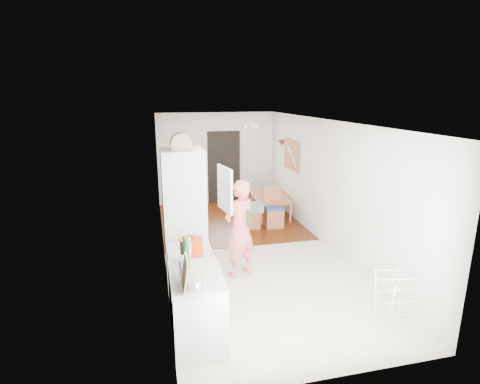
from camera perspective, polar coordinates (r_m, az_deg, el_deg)
name	(u,v)px	position (r m, az deg, el deg)	size (l,w,h in m)	color
room_shell	(249,189)	(7.01, 1.31, 0.48)	(3.20, 7.00, 2.50)	silver
floor	(248,251)	(7.41, 1.25, -8.92)	(3.20, 7.00, 0.01)	beige
wood_floor_overlay	(229,220)	(9.09, -1.68, -4.34)	(3.20, 3.30, 0.01)	#531A06
sage_wall_panel	(165,188)	(4.71, -11.35, 0.65)	(0.02, 3.00, 1.30)	slate
tile_splashback	(171,258)	(4.42, -10.53, -9.89)	(0.02, 1.90, 0.50)	black
doorway_recess	(224,167)	(10.42, -2.46, 3.78)	(0.90, 0.04, 2.00)	black
base_cabinet	(197,311)	(4.78, -6.53, -17.53)	(0.60, 0.90, 0.86)	silver
worktop	(196,276)	(4.55, -6.70, -12.62)	(0.62, 0.92, 0.06)	silver
range_cooker	(191,281)	(5.42, -7.53, -13.28)	(0.60, 0.60, 0.88)	silver
cooker_top	(190,250)	(5.22, -7.70, -8.81)	(0.60, 0.60, 0.04)	silver
fridge_housing	(185,215)	(6.11, -8.45, -3.53)	(0.66, 0.66, 2.15)	silver
fridge_door	(225,189)	(5.77, -2.32, 0.44)	(0.56, 0.04, 0.70)	silver
fridge_interior	(203,186)	(6.01, -5.67, 0.96)	(0.02, 0.52, 0.66)	white
pinboard	(292,155)	(9.20, 7.91, 5.67)	(0.03, 0.90, 0.70)	#D7BA6E
pinboard_frame	(291,155)	(9.20, 7.83, 5.67)	(0.01, 0.94, 0.74)	#A35E39
wall_sconce	(282,143)	(9.76, 6.36, 7.42)	(0.18, 0.18, 0.16)	maroon
person	(240,220)	(6.14, -0.06, -4.31)	(0.71, 0.47, 1.94)	#EB675F
dining_table	(270,207)	(9.44, 4.61, -2.26)	(1.29, 0.72, 0.45)	#A35E39
dining_chair	(274,207)	(8.57, 5.19, -2.37)	(0.39, 0.39, 0.93)	#A35E39
stool	(252,219)	(8.54, 1.91, -4.19)	(0.32, 0.32, 0.42)	#A35E39
grey_drape	(253,207)	(8.43, 2.07, -2.33)	(0.38, 0.38, 0.17)	gray
drying_rack	(395,299)	(5.47, 22.59, -14.87)	(0.38, 0.34, 0.74)	silver
bread_bin	(181,144)	(5.81, -8.98, 7.30)	(0.34, 0.33, 0.18)	tan
red_casserole	(192,245)	(5.08, -7.39, -8.07)	(0.32, 0.32, 0.19)	#BF2B04
steel_pan	(194,283)	(4.23, -7.02, -13.59)	(0.21, 0.21, 0.10)	silver
held_bottle	(248,218)	(6.03, 1.27, -3.98)	(0.05, 0.05, 0.25)	#1B421F
bottle_a	(185,253)	(4.74, -8.45, -9.16)	(0.07, 0.07, 0.29)	#1B421F
bottle_b	(186,257)	(4.61, -8.19, -9.72)	(0.07, 0.07, 0.31)	#1B421F
bottle_c	(183,268)	(4.46, -8.69, -11.35)	(0.08, 0.08, 0.20)	silver
pepper_mill_front	(189,249)	(4.93, -7.75, -8.63)	(0.06, 0.06, 0.22)	tan
pepper_mill_back	(188,249)	(4.93, -7.96, -8.64)	(0.06, 0.06, 0.21)	tan
chopping_boards	(185,273)	(4.19, -8.39, -12.06)	(0.04, 0.26, 0.35)	tan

